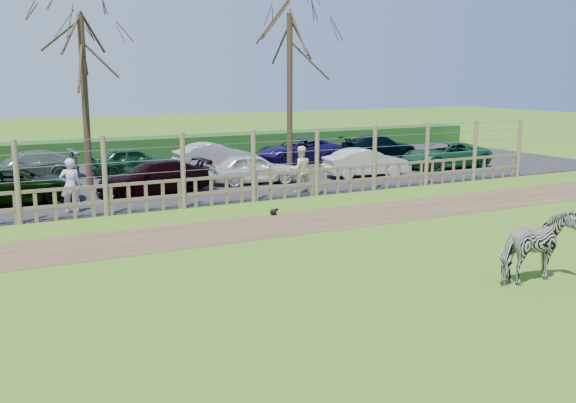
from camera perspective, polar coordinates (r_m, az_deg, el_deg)
name	(u,v)px	position (r m, az deg, el deg)	size (l,w,h in m)	color
ground	(300,274)	(14.14, 1.04, -6.47)	(120.00, 120.00, 0.00)	#6C9E30
dirt_strip	(224,231)	(18.08, -5.73, -2.60)	(34.00, 2.80, 0.01)	brown
asphalt	(135,180)	(27.46, -13.44, 1.87)	(44.00, 13.00, 0.04)	#232326
hedge	(101,150)	(34.18, -16.33, 4.38)	(46.00, 2.00, 1.10)	#1E4716
fence	(184,184)	(21.16, -9.27, 1.51)	(30.16, 0.16, 2.50)	brown
tree_mid	(83,60)	(25.76, -17.79, 11.89)	(4.80, 4.80, 6.83)	#3D2B1E
tree_right	(290,54)	(29.15, 0.15, 12.99)	(4.80, 4.80, 7.35)	#3D2B1E
zebra	(539,248)	(14.36, 21.38, -3.83)	(0.82, 1.79, 1.51)	gray
visitor_a	(70,185)	(21.20, -18.78, 1.36)	(0.63, 0.41, 1.72)	silver
visitor_b	(300,170)	(23.55, 1.10, 2.86)	(0.84, 0.65, 1.72)	beige
crow	(274,212)	(19.99, -1.28, -0.92)	(0.28, 0.20, 0.22)	black
car_2	(15,186)	(23.52, -23.08, 1.32)	(1.99, 4.32, 1.20)	black
car_3	(154,177)	(23.94, -11.87, 2.13)	(1.68, 4.13, 1.20)	black
car_4	(254,168)	(25.73, -3.08, 2.95)	(1.42, 3.52, 1.20)	silver
car_5	(366,163)	(27.68, 6.94, 3.46)	(1.27, 3.64, 1.20)	silver
car_6	(445,155)	(31.07, 13.80, 4.05)	(1.99, 4.32, 1.20)	#1D5730
car_9	(26,166)	(28.48, -22.25, 2.93)	(1.68, 4.13, 1.20)	#5B685B
car_10	(132,161)	(28.86, -13.68, 3.54)	(1.42, 3.52, 1.20)	#174427
car_11	(213,156)	(30.11, -6.68, 4.08)	(1.27, 3.64, 1.20)	#BFB1BF
car_12	(299,150)	(32.11, 0.97, 4.58)	(1.99, 4.32, 1.20)	#190E51
car_13	(379,147)	(34.05, 8.13, 4.84)	(1.68, 4.13, 1.20)	black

